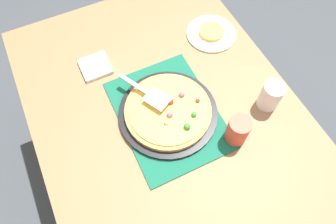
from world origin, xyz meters
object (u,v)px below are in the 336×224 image
pizza_pan (168,113)px  cup_far (271,96)px  pizza (168,110)px  cup_near (238,130)px  plate_far_right (211,34)px  pizza_server (147,92)px  served_slice_right (211,32)px  napkin_stack (96,67)px

pizza_pan → cup_far: cup_far is taller
pizza → cup_near: bearing=42.9°
plate_far_right → pizza_server: 0.45m
pizza_pan → pizza: bearing=74.2°
cup_near → pizza: bearing=-137.1°
plate_far_right → served_slice_right: (0.00, 0.00, 0.01)m
plate_far_right → pizza_server: pizza_server is taller
pizza_pan → napkin_stack: (-0.33, -0.18, -0.01)m
pizza_pan → served_slice_right: bearing=129.1°
plate_far_right → cup_far: size_ratio=1.83×
napkin_stack → pizza: bearing=28.1°
pizza → served_slice_right: 0.45m
cup_near → napkin_stack: bearing=-145.8°
pizza_server → plate_far_right: bearing=116.7°
served_slice_right → pizza_server: 0.45m
served_slice_right → cup_far: 0.41m
served_slice_right → pizza_server: pizza_server is taller
cup_far → napkin_stack: (-0.46, -0.55, -0.05)m
cup_near → napkin_stack: (-0.53, -0.36, -0.05)m
pizza → napkin_stack: (-0.33, -0.18, -0.03)m
served_slice_right → pizza: bearing=-50.8°
pizza_pan → pizza_server: (-0.09, -0.05, 0.05)m
plate_far_right → served_slice_right: size_ratio=2.00×
pizza → served_slice_right: size_ratio=3.00×
pizza → cup_far: (0.12, 0.37, 0.03)m
cup_near → cup_far: same height
pizza → cup_near: 0.27m
served_slice_right → cup_near: 0.51m
pizza → pizza_server: size_ratio=1.48×
pizza → cup_far: 0.39m
cup_far → pizza_server: size_ratio=0.54×
cup_near → pizza_pan: bearing=-137.0°
cup_near → pizza_server: (-0.28, -0.23, 0.01)m
pizza_pan → napkin_stack: 0.38m
plate_far_right → cup_near: 0.51m
served_slice_right → napkin_stack: served_slice_right is taller
served_slice_right → cup_far: (0.41, 0.02, 0.04)m
pizza_server → cup_far: bearing=63.2°
pizza → plate_far_right: 0.45m
napkin_stack → cup_far: bearing=50.1°
pizza_pan → plate_far_right: bearing=129.1°
pizza_pan → cup_far: 0.39m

